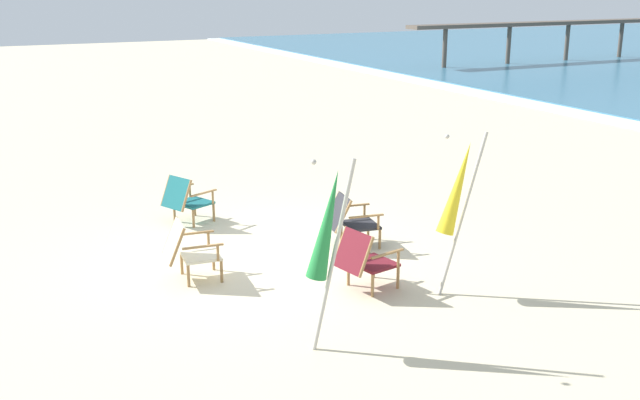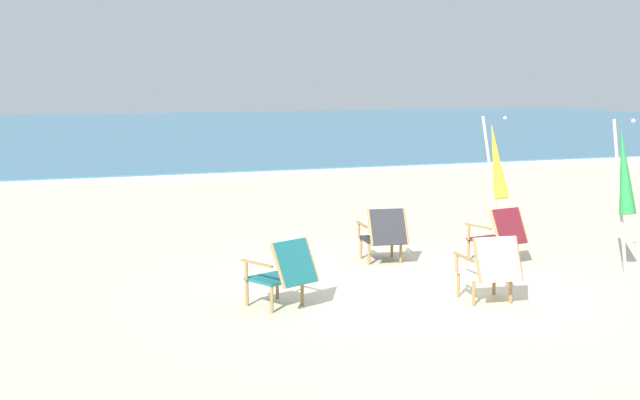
% 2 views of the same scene
% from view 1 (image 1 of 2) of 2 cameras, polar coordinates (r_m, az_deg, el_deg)
% --- Properties ---
extents(ground_plane, '(80.00, 80.00, 0.00)m').
position_cam_1_polar(ground_plane, '(10.78, -4.01, -4.20)').
color(ground_plane, beige).
extents(beach_chair_back_right, '(0.70, 0.81, 0.80)m').
position_cam_1_polar(beach_chair_back_right, '(9.45, 3.38, -4.44)').
color(beach_chair_back_right, maroon).
rests_on(beach_chair_back_right, ground).
extents(beach_chair_front_right, '(0.68, 0.81, 0.79)m').
position_cam_1_polar(beach_chair_front_right, '(10.97, 2.31, -1.46)').
color(beach_chair_front_right, '#28282D').
rests_on(beach_chair_front_right, ground).
extents(beach_chair_far_center, '(0.81, 0.89, 0.80)m').
position_cam_1_polar(beach_chair_far_center, '(12.18, -10.19, 0.12)').
color(beach_chair_far_center, '#196066').
rests_on(beach_chair_far_center, ground).
extents(beach_chair_front_left, '(0.65, 0.76, 0.81)m').
position_cam_1_polar(beach_chair_front_left, '(9.89, -9.98, -3.69)').
color(beach_chair_front_left, beige).
rests_on(beach_chair_front_left, ground).
extents(umbrella_furled_yellow, '(0.23, 0.70, 2.05)m').
position_cam_1_polar(umbrella_furled_yellow, '(9.26, 10.46, 0.79)').
color(umbrella_furled_yellow, '#B7B2A8').
rests_on(umbrella_furled_yellow, ground).
extents(umbrella_furled_green, '(0.27, 0.56, 2.09)m').
position_cam_1_polar(umbrella_furled_green, '(7.65, 0.57, -2.03)').
color(umbrella_furled_green, '#B7B2A8').
rests_on(umbrella_furled_green, ground).
extents(pier_distant, '(0.90, 17.87, 1.96)m').
position_cam_1_polar(pier_distant, '(38.55, 18.41, 12.53)').
color(pier_distant, brown).
rests_on(pier_distant, ground).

